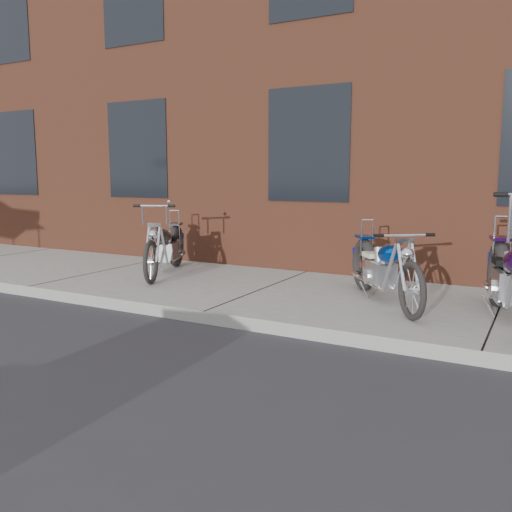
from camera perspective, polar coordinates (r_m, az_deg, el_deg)
The scene contains 5 objects.
ground at distance 6.37m, azimuth -5.52°, elevation -7.13°, with size 120.00×120.00×0.00m, color #2D2D2F.
sidewalk at distance 7.61m, azimuth 0.83°, elevation -3.96°, with size 22.00×3.00×0.15m, color gray.
building_brick at distance 13.72m, azimuth 14.28°, elevation 17.79°, with size 22.00×10.00×8.00m, color brown.
chopper_blue at distance 6.86m, azimuth 13.29°, elevation -1.46°, with size 1.42×1.87×0.98m.
chopper_third at distance 8.76m, azimuth -9.50°, elevation 0.75°, with size 0.99×2.10×1.14m.
Camera 1 is at (3.46, -5.08, 1.70)m, focal length 38.00 mm.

